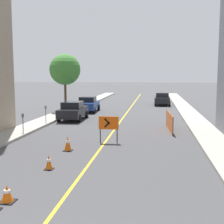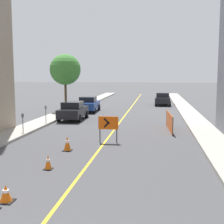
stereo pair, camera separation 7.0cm
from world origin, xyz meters
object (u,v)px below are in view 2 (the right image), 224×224
parked_car_curb_far (163,99)px  parking_meter_near_curb (23,119)px  parked_car_curb_mid (88,104)px  street_tree_left_near (65,70)px  traffic_cone_fourth (67,144)px  parked_car_curb_near (73,111)px  arrow_barricade_primary (108,124)px  parking_meter_far_curb (46,110)px  traffic_cone_second (6,194)px  traffic_cone_third (48,162)px

parked_car_curb_far → parking_meter_near_curb: (-9.31, -20.88, 0.24)m
parked_car_curb_mid → street_tree_left_near: (-2.18, -0.83, 3.54)m
traffic_cone_fourth → parked_car_curb_near: 10.86m
traffic_cone_fourth → arrow_barricade_primary: 2.87m
parking_meter_near_curb → parking_meter_far_curb: 4.24m
arrow_barricade_primary → parked_car_curb_far: bearing=80.8°
parked_car_curb_far → street_tree_left_near: (-9.98, -8.91, 3.54)m
parked_car_curb_near → parked_car_curb_far: same height
arrow_barricade_primary → parking_meter_far_curb: bearing=134.5°
arrow_barricade_primary → parked_car_curb_near: 9.46m
traffic_cone_second → traffic_cone_fourth: (0.06, 6.50, 0.11)m
arrow_barricade_primary → parked_car_curb_far: size_ratio=0.35×
traffic_cone_third → parking_meter_near_curb: bearing=120.9°
parking_meter_near_curb → parking_meter_far_curb: (0.00, 4.24, 0.06)m
arrow_barricade_primary → street_tree_left_near: bearing=115.1°
traffic_cone_fourth → parking_meter_far_curb: 8.95m
parked_car_curb_mid → traffic_cone_second: bearing=-86.2°
traffic_cone_third → traffic_cone_fourth: (-0.10, 3.16, 0.07)m
parked_car_curb_near → parking_meter_far_curb: bearing=-120.9°
traffic_cone_second → parking_meter_near_curb: parking_meter_near_curb is taller
traffic_cone_third → parking_meter_far_curb: (-4.11, 11.12, 0.80)m
street_tree_left_near → traffic_cone_second: bearing=-78.2°
traffic_cone_third → parked_car_curb_far: 28.25m
traffic_cone_third → parked_car_curb_mid: (-2.59, 19.68, 0.50)m
parking_meter_far_curb → traffic_cone_second: bearing=-74.7°
parked_car_curb_far → parking_meter_far_curb: (-9.31, -16.65, 0.30)m
traffic_cone_third → street_tree_left_near: bearing=104.2°
arrow_barricade_primary → parked_car_curb_mid: parked_car_curb_mid is taller
parked_car_curb_near → parking_meter_near_curb: parked_car_curb_near is taller
traffic_cone_third → parking_meter_far_curb: 11.88m
parked_car_curb_near → parked_car_curb_far: (7.82, 14.06, 0.00)m
traffic_cone_third → parked_car_curb_mid: 19.86m
parked_car_curb_mid → traffic_cone_fourth: bearing=-83.7°
street_tree_left_near → parking_meter_near_curb: bearing=-86.8°
traffic_cone_third → arrow_barricade_primary: 5.61m
street_tree_left_near → parking_meter_far_curb: bearing=-85.1°
arrow_barricade_primary → parked_car_curb_mid: bearing=106.2°
traffic_cone_second → parking_meter_far_curb: size_ratio=0.40×
arrow_barricade_primary → parked_car_curb_mid: (-4.28, 14.39, -0.28)m
traffic_cone_second → parking_meter_near_curb: 10.99m
traffic_cone_fourth → parking_meter_far_curb: bearing=116.8°
parking_meter_far_curb → traffic_cone_third: bearing=-69.7°
parked_car_curb_far → street_tree_left_near: street_tree_left_near is taller
parked_car_curb_near → parking_meter_near_curb: 6.99m
street_tree_left_near → parked_car_curb_mid: bearing=20.8°
traffic_cone_third → traffic_cone_fourth: size_ratio=0.81×
parked_car_curb_mid → parked_car_curb_far: bearing=43.7°
traffic_cone_fourth → parking_meter_near_curb: parking_meter_near_curb is taller
traffic_cone_second → parked_car_curb_mid: 23.16m
traffic_cone_fourth → parked_car_curb_mid: 16.72m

